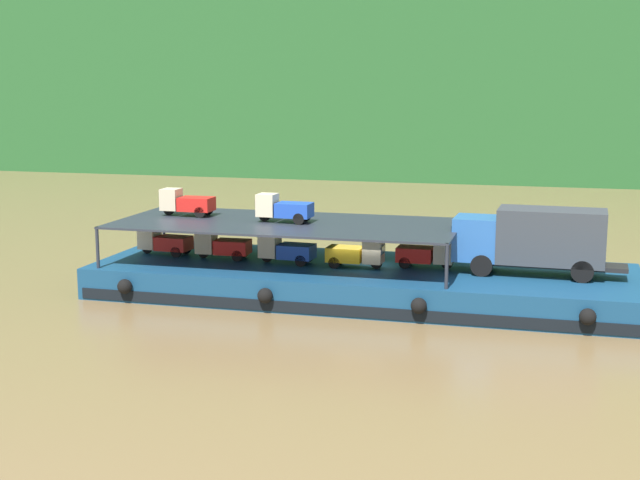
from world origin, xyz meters
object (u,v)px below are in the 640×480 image
Objects in this scene: covered_lorry at (534,239)px; mini_truck_upper_mid at (283,208)px; mini_truck_lower_bow at (427,253)px; mini_truck_upper_stern at (186,202)px; cargo_barge at (361,282)px; mini_truck_lower_stern at (164,241)px; mini_truck_lower_mid at (286,250)px; mini_truck_lower_fore at (356,253)px; mini_truck_lower_aft at (222,245)px.

mini_truck_upper_mid reaches higher than covered_lorry.
covered_lorry is 12.05m from mini_truck_upper_mid.
mini_truck_lower_bow is 1.01× the size of mini_truck_upper_stern.
cargo_barge is at bearing -0.85° from mini_truck_upper_mid.
mini_truck_lower_stern is at bearing -178.81° from mini_truck_lower_bow.
mini_truck_lower_stern is at bearing -154.11° from mini_truck_upper_stern.
cargo_barge is 8.41m from covered_lorry.
mini_truck_upper_mid is at bearing -175.92° from mini_truck_lower_bow.
mini_truck_lower_stern is 6.78m from mini_truck_lower_mid.
mini_truck_lower_fore is 4.29m from mini_truck_upper_mid.
mini_truck_upper_mid is at bearing 179.15° from cargo_barge.
mini_truck_lower_fore is at bearing -165.09° from mini_truck_lower_bow.
mini_truck_upper_stern is (-9.27, 1.11, 2.00)m from mini_truck_lower_fore.
mini_truck_lower_fore is at bearing -6.81° from mini_truck_upper_stern.
mini_truck_lower_aft is 1.00× the size of mini_truck_lower_mid.
mini_truck_upper_mid is at bearing -7.69° from mini_truck_upper_stern.
mini_truck_lower_aft and mini_truck_lower_fore have the same top height.
mini_truck_upper_stern reaches higher than cargo_barge.
mini_truck_upper_stern is at bearing 178.91° from mini_truck_lower_bow.
mini_truck_lower_stern is 3.31m from mini_truck_lower_aft.
mini_truck_lower_stern is 1.00× the size of mini_truck_lower_aft.
mini_truck_lower_stern is (-10.53, 0.28, 1.44)m from cargo_barge.
mini_truck_lower_aft is 1.01× the size of mini_truck_upper_mid.
covered_lorry is 2.83× the size of mini_truck_lower_aft.
cargo_barge is 4.05m from mini_truck_lower_mid.
covered_lorry is at bearing -0.12° from mini_truck_lower_stern.
mini_truck_upper_mid reaches higher than mini_truck_lower_aft.
mini_truck_lower_aft reaches higher than cargo_barge.
mini_truck_lower_bow is at bearing 6.59° from mini_truck_lower_mid.
mini_truck_lower_bow is at bearing -1.09° from mini_truck_upper_stern.
mini_truck_lower_bow is at bearing 1.19° from mini_truck_lower_stern.
covered_lorry reaches higher than mini_truck_lower_stern.
mini_truck_upper_mid reaches higher than mini_truck_lower_bow.
covered_lorry reaches higher than mini_truck_lower_aft.
mini_truck_upper_stern reaches higher than mini_truck_lower_stern.
mini_truck_upper_stern is at bearing 25.89° from mini_truck_lower_stern.
mini_truck_upper_mid reaches higher than cargo_barge.
covered_lorry is 2.86× the size of mini_truck_lower_bow.
covered_lorry is at bearing 3.79° from mini_truck_lower_fore.
mini_truck_lower_aft is at bearing 177.22° from mini_truck_lower_fore.
mini_truck_upper_stern is (-5.68, 1.03, 2.00)m from mini_truck_lower_mid.
cargo_barge is 3.29× the size of covered_lorry.
mini_truck_lower_mid is at bearing -177.73° from covered_lorry.
mini_truck_lower_mid is 3.58m from mini_truck_lower_fore.
mini_truck_upper_mid is at bearing -179.14° from covered_lorry.
cargo_barge is 9.43× the size of mini_truck_lower_bow.
mini_truck_lower_aft is at bearing -4.21° from mini_truck_lower_stern.
mini_truck_upper_stern is (-12.53, 0.24, 2.00)m from mini_truck_lower_bow.
mini_truck_upper_mid is (-12.01, -0.18, 1.00)m from covered_lorry.
mini_truck_lower_fore is 1.00× the size of mini_truck_lower_bow.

